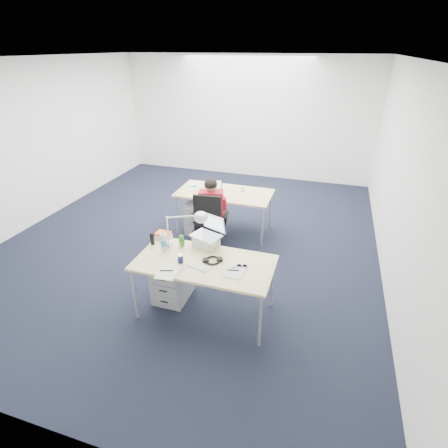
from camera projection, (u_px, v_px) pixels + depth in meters
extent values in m
plane|color=black|center=(193.00, 238.00, 6.00)|extent=(7.00, 7.00, 0.00)
cube|color=white|center=(246.00, 118.00, 8.33)|extent=(6.00, 0.02, 2.80)
cube|color=white|center=(32.00, 144.00, 6.16)|extent=(0.02, 7.00, 2.80)
cube|color=white|center=(402.00, 178.00, 4.56)|extent=(0.02, 7.00, 2.80)
cube|color=white|center=(185.00, 58.00, 4.72)|extent=(6.00, 7.00, 0.01)
cube|color=#D7C17C|center=(204.00, 263.00, 4.02)|extent=(1.60, 0.80, 0.03)
cylinder|color=#B7BABC|center=(135.00, 294.00, 4.09)|extent=(0.04, 0.04, 0.70)
cylinder|color=#B7BABC|center=(260.00, 321.00, 3.69)|extent=(0.04, 0.04, 0.70)
cylinder|color=#B7BABC|center=(162.00, 263.00, 4.69)|extent=(0.04, 0.04, 0.70)
cylinder|color=#B7BABC|center=(272.00, 283.00, 4.28)|extent=(0.04, 0.04, 0.70)
cube|color=#D7C17C|center=(224.00, 193.00, 5.93)|extent=(1.60, 0.80, 0.03)
cylinder|color=#B7BABC|center=(177.00, 215.00, 6.00)|extent=(0.04, 0.04, 0.70)
cylinder|color=#B7BABC|center=(262.00, 227.00, 5.60)|extent=(0.04, 0.04, 0.70)
cylinder|color=#B7BABC|center=(192.00, 200.00, 6.59)|extent=(0.04, 0.04, 0.70)
cylinder|color=#B7BABC|center=(271.00, 210.00, 6.19)|extent=(0.04, 0.04, 0.70)
cylinder|color=black|center=(211.00, 235.00, 5.58)|extent=(0.04, 0.04, 0.39)
cube|color=black|center=(211.00, 224.00, 5.48)|extent=(0.48, 0.48, 0.07)
cube|color=black|center=(207.00, 211.00, 5.15)|extent=(0.42, 0.09, 0.49)
cube|color=red|center=(211.00, 206.00, 5.36)|extent=(0.40, 0.27, 0.50)
sphere|color=tan|center=(211.00, 185.00, 5.20)|extent=(0.19, 0.19, 0.19)
cube|color=#A3A6A8|center=(172.00, 279.00, 4.47)|extent=(0.40, 0.50, 0.55)
cube|color=#A3A6A8|center=(200.00, 216.00, 6.12)|extent=(0.40, 0.50, 0.55)
cube|color=white|center=(199.00, 266.00, 3.92)|extent=(0.29, 0.18, 0.01)
ellipsoid|color=white|center=(234.00, 266.00, 3.91)|extent=(0.08, 0.10, 0.03)
cylinder|color=#151F44|center=(180.00, 259.00, 3.98)|extent=(0.08, 0.08, 0.10)
cylinder|color=silver|center=(164.00, 241.00, 4.19)|extent=(0.09, 0.09, 0.25)
cube|color=silver|center=(163.00, 236.00, 4.48)|extent=(0.21, 0.16, 0.09)
cube|color=black|center=(152.00, 239.00, 4.33)|extent=(0.04, 0.03, 0.16)
cube|color=#E7EA87|center=(168.00, 272.00, 3.83)|extent=(0.22, 0.31, 0.01)
cube|color=#E7EA87|center=(235.00, 271.00, 3.84)|extent=(0.21, 0.29, 0.01)
cylinder|color=white|center=(243.00, 189.00, 5.92)|extent=(0.07, 0.07, 0.09)
cube|color=white|center=(194.00, 187.00, 6.11)|extent=(0.27, 0.34, 0.01)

